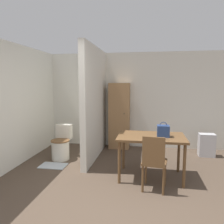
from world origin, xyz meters
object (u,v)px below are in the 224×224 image
(handbag, at_px, (163,131))
(wooden_cabinet, at_px, (119,116))
(wooden_chair, at_px, (154,161))
(space_heater, at_px, (207,145))
(toilet, at_px, (61,145))
(dining_table, at_px, (151,140))

(handbag, bearing_deg, wooden_cabinet, 119.48)
(wooden_chair, height_order, wooden_cabinet, wooden_cabinet)
(space_heater, bearing_deg, toilet, -167.81)
(toilet, relative_size, handbag, 2.85)
(dining_table, distance_m, wooden_chair, 0.55)
(dining_table, bearing_deg, wooden_cabinet, 114.74)
(handbag, relative_size, space_heater, 0.49)
(toilet, height_order, wooden_cabinet, wooden_cabinet)
(wooden_cabinet, bearing_deg, toilet, -138.27)
(toilet, distance_m, handbag, 2.37)
(toilet, bearing_deg, wooden_cabinet, 41.73)
(wooden_chair, xyz_separation_m, handbag, (0.16, 0.48, 0.38))
(dining_table, xyz_separation_m, wooden_chair, (0.04, -0.51, -0.19))
(handbag, bearing_deg, dining_table, 169.99)
(dining_table, distance_m, wooden_cabinet, 1.92)
(dining_table, relative_size, space_heater, 2.22)
(dining_table, relative_size, wooden_cabinet, 0.69)
(wooden_chair, bearing_deg, toilet, 157.65)
(dining_table, distance_m, toilet, 2.13)
(wooden_cabinet, bearing_deg, space_heater, -9.27)
(wooden_chair, bearing_deg, wooden_cabinet, 118.76)
(wooden_cabinet, xyz_separation_m, space_heater, (2.11, -0.34, -0.59))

